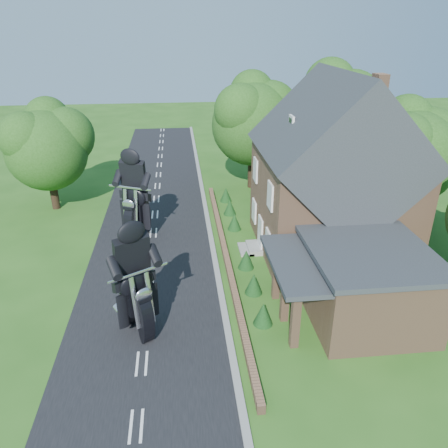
{
  "coord_description": "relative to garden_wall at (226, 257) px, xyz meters",
  "views": [
    {
      "loc": [
        1.82,
        -16.77,
        12.4
      ],
      "look_at": [
        4.06,
        3.88,
        2.8
      ],
      "focal_mm": 35.0,
      "sensor_mm": 36.0,
      "label": 1
    }
  ],
  "objects": [
    {
      "name": "ground",
      "position": [
        -4.3,
        -5.0,
        -0.2
      ],
      "size": [
        120.0,
        120.0,
        0.0
      ],
      "primitive_type": "plane",
      "color": "#265518",
      "rests_on": "ground"
    },
    {
      "name": "road",
      "position": [
        -4.3,
        -5.0,
        -0.19
      ],
      "size": [
        7.0,
        80.0,
        0.02
      ],
      "primitive_type": "cube",
      "color": "black",
      "rests_on": "ground"
    },
    {
      "name": "kerb",
      "position": [
        -0.65,
        -5.0,
        -0.14
      ],
      "size": [
        0.3,
        80.0,
        0.12
      ],
      "primitive_type": "cube",
      "color": "gray",
      "rests_on": "ground"
    },
    {
      "name": "garden_wall",
      "position": [
        0.0,
        0.0,
        0.0
      ],
      "size": [
        0.3,
        22.0,
        0.4
      ],
      "primitive_type": "cube",
      "color": "#896146",
      "rests_on": "ground"
    },
    {
      "name": "house",
      "position": [
        6.19,
        1.0,
        4.14
      ],
      "size": [
        9.54,
        8.64,
        10.24
      ],
      "color": "#896146",
      "rests_on": "ground"
    },
    {
      "name": "annex",
      "position": [
        5.57,
        -5.8,
        1.57
      ],
      "size": [
        7.05,
        5.94,
        3.44
      ],
      "color": "#896146",
      "rests_on": "ground"
    },
    {
      "name": "tree_house_right",
      "position": [
        12.35,
        3.62,
        4.99
      ],
      "size": [
        6.51,
        6.0,
        8.4
      ],
      "color": "black",
      "rests_on": "ground"
    },
    {
      "name": "tree_behind_house",
      "position": [
        9.88,
        11.14,
        6.03
      ],
      "size": [
        7.81,
        7.2,
        10.08
      ],
      "color": "black",
      "rests_on": "ground"
    },
    {
      "name": "tree_behind_left",
      "position": [
        3.86,
        12.13,
        5.53
      ],
      "size": [
        6.94,
        6.4,
        9.16
      ],
      "color": "black",
      "rests_on": "ground"
    },
    {
      "name": "tree_far_road",
      "position": [
        -11.16,
        9.11,
        4.64
      ],
      "size": [
        6.08,
        5.6,
        7.84
      ],
      "color": "black",
      "rests_on": "ground"
    },
    {
      "name": "shrub_a",
      "position": [
        1.0,
        -6.0,
        0.35
      ],
      "size": [
        0.9,
        0.9,
        1.1
      ],
      "primitive_type": "cone",
      "color": "#103412",
      "rests_on": "ground"
    },
    {
      "name": "shrub_b",
      "position": [
        1.0,
        -3.5,
        0.35
      ],
      "size": [
        0.9,
        0.9,
        1.1
      ],
      "primitive_type": "cone",
      "color": "#103412",
      "rests_on": "ground"
    },
    {
      "name": "shrub_c",
      "position": [
        1.0,
        -1.0,
        0.35
      ],
      "size": [
        0.9,
        0.9,
        1.1
      ],
      "primitive_type": "cone",
      "color": "#103412",
      "rests_on": "ground"
    },
    {
      "name": "shrub_d",
      "position": [
        1.0,
        4.0,
        0.35
      ],
      "size": [
        0.9,
        0.9,
        1.1
      ],
      "primitive_type": "cone",
      "color": "#103412",
      "rests_on": "ground"
    },
    {
      "name": "shrub_e",
      "position": [
        1.0,
        6.5,
        0.35
      ],
      "size": [
        0.9,
        0.9,
        1.1
      ],
      "primitive_type": "cone",
      "color": "#103412",
      "rests_on": "ground"
    },
    {
      "name": "shrub_f",
      "position": [
        1.0,
        9.0,
        0.35
      ],
      "size": [
        0.9,
        0.9,
        1.1
      ],
      "primitive_type": "cone",
      "color": "#103412",
      "rests_on": "ground"
    },
    {
      "name": "motorcycle_lead",
      "position": [
        -4.52,
        -6.04,
        0.62
      ],
      "size": [
        1.26,
        1.74,
        1.63
      ],
      "primitive_type": null,
      "rotation": [
        0.0,
        0.0,
        3.67
      ],
      "color": "black",
      "rests_on": "ground"
    },
    {
      "name": "motorcycle_follow",
      "position": [
        -5.18,
        3.45,
        0.67
      ],
      "size": [
        1.21,
        1.9,
        1.74
      ],
      "primitive_type": null,
      "rotation": [
        0.0,
        0.0,
        2.71
      ],
      "color": "black",
      "rests_on": "ground"
    }
  ]
}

